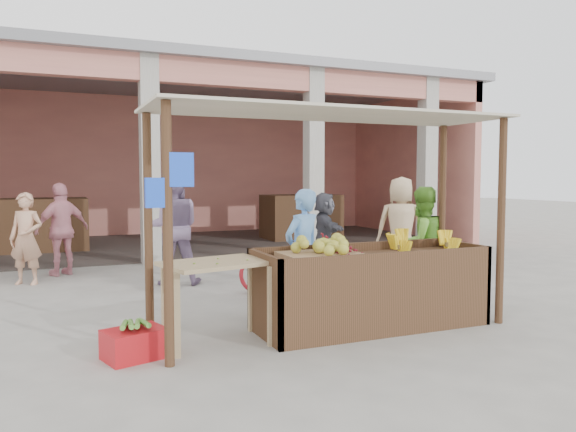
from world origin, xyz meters
name	(u,v)px	position (x,y,z in m)	size (l,w,h in m)	color
ground	(331,331)	(0.00, 0.00, 0.00)	(60.00, 60.00, 0.00)	gray
market_building	(170,137)	(0.05, 8.93, 2.70)	(14.40, 6.40, 4.20)	#DD8773
fruit_stall	(370,291)	(0.50, 0.00, 0.40)	(2.60, 0.95, 0.80)	#503120
stall_awning	(328,150)	(-0.01, 0.06, 1.98)	(4.09, 1.35, 2.39)	#503120
banana_heap	(422,243)	(1.23, 0.06, 0.90)	(1.15, 0.63, 0.21)	yellow
melon_tray	(322,250)	(-0.09, 0.03, 0.90)	(0.84, 0.73, 0.22)	#94714C
berry_heap	(349,252)	(0.20, -0.05, 0.87)	(0.43, 0.36, 0.14)	maroon
side_table	(217,275)	(-1.27, 0.05, 0.70)	(1.17, 0.91, 0.84)	tan
papaya_pile	(216,251)	(-1.27, 0.05, 0.94)	(0.70, 0.40, 0.20)	#569A32
red_crate	(135,344)	(-2.11, -0.11, 0.14)	(0.53, 0.39, 0.28)	#B61319
plantain_bundle	(134,325)	(-2.11, -0.11, 0.32)	(0.40, 0.28, 0.08)	#579235
produce_sacks	(325,240)	(2.70, 5.45, 0.31)	(0.83, 0.51, 0.63)	maroon
vendor_blue	(302,247)	(0.06, 0.88, 0.82)	(0.62, 0.45, 1.64)	#67A4EA
vendor_green	(421,241)	(1.80, 0.83, 0.82)	(0.79, 0.46, 1.64)	#69B634
motorcycle	(295,262)	(0.46, 2.03, 0.44)	(1.70, 0.59, 0.89)	maroon
shopper_b	(62,226)	(-2.61, 4.93, 0.85)	(1.00, 0.53, 1.69)	#D2838F
shopper_c	(401,221)	(2.70, 2.63, 0.93)	(0.90, 0.59, 1.87)	tan
shopper_d	(324,227)	(1.96, 4.05, 0.74)	(1.36, 0.56, 1.47)	#454651
shopper_e	(26,237)	(-3.15, 4.26, 0.75)	(0.56, 0.42, 1.51)	tan
shopper_f	(173,222)	(-1.04, 3.35, 0.99)	(0.96, 0.55, 1.97)	slate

